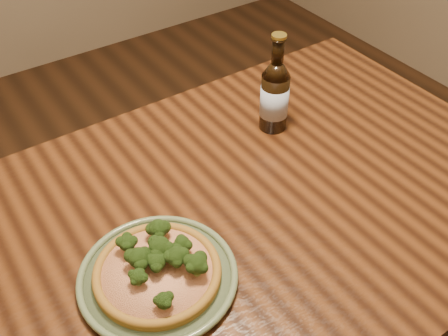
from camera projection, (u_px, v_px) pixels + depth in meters
table at (200, 254)px, 1.15m from camera, size 1.60×0.90×0.75m
plate at (158, 276)px, 0.98m from camera, size 0.30×0.30×0.02m
pizza at (158, 269)px, 0.97m from camera, size 0.24×0.24×0.07m
beer_bottle at (275, 95)px, 1.28m from camera, size 0.07×0.07×0.26m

